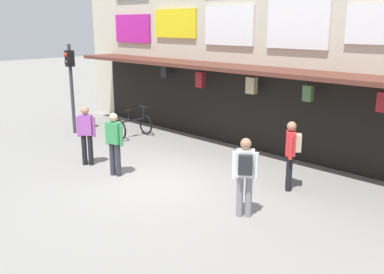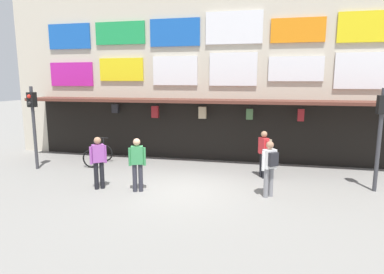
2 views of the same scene
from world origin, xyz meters
TOP-DOWN VIEW (x-y plane):
  - ground_plane at (0.00, 0.00)m, footprint 80.00×80.00m
  - shopfront at (0.00, 4.57)m, footprint 18.00×2.60m
  - traffic_light_near at (-6.07, 1.07)m, footprint 0.29×0.33m
  - traffic_light_far at (6.00, 1.09)m, footprint 0.29×0.33m
  - bicycle_parked at (-4.06, 2.23)m, footprint 0.77×1.19m
  - pedestrian_in_purple at (-2.51, -0.59)m, footprint 0.43×0.40m
  - pedestrian_in_white at (2.76, -0.19)m, footprint 0.48×0.47m
  - pedestrian_in_black at (2.59, 1.80)m, footprint 0.47×0.48m
  - pedestrian_in_yellow at (-1.21, -0.56)m, footprint 0.51×0.32m

SIDE VIEW (x-z plane):
  - ground_plane at x=0.00m, z-range 0.00..0.00m
  - bicycle_parked at x=-4.06m, z-range -0.13..0.92m
  - pedestrian_in_purple at x=-2.51m, z-range 0.11..1.79m
  - pedestrian_in_yellow at x=-1.21m, z-range 0.11..1.79m
  - pedestrian_in_white at x=2.76m, z-range 0.14..1.82m
  - pedestrian_in_black at x=2.59m, z-range 0.14..1.82m
  - traffic_light_near at x=-6.07m, z-range 0.54..3.74m
  - traffic_light_far at x=6.00m, z-range 0.54..3.74m
  - shopfront at x=0.00m, z-range -0.04..7.96m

